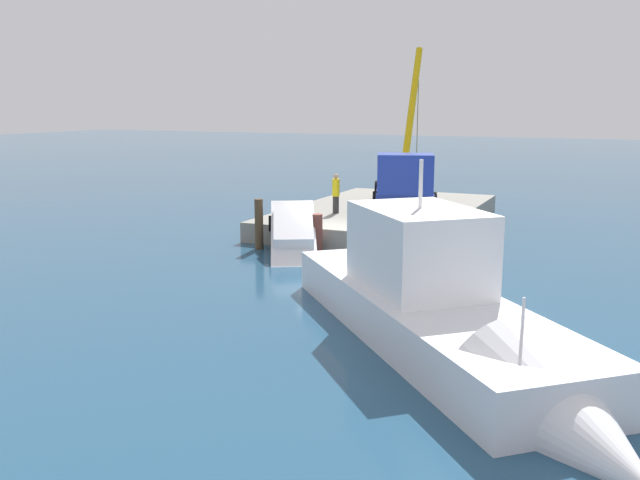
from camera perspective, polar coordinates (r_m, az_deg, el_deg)
The scene contains 9 objects.
ground at distance 28.01m, azimuth 1.19°, elevation -0.68°, with size 200.00×200.00×0.00m, color navy.
dock at distance 33.57m, azimuth 5.32°, elevation 1.99°, with size 13.39×8.14×0.85m, color gray.
crane_truck at distance 32.96m, azimuth 6.99°, elevation 5.04°, with size 9.71×4.43×7.95m.
dock_worker at distance 31.41m, azimuth 1.32°, elevation 3.88°, with size 0.34×0.34×1.79m.
salvaged_car at distance 26.68m, azimuth -2.22°, elevation 0.29°, with size 4.70×3.57×2.73m.
moored_yacht at distance 16.07m, azimuth 11.41°, elevation -8.41°, with size 12.11×11.32×5.87m.
piling_near at distance 27.84m, azimuth -5.05°, elevation 1.32°, with size 0.34×0.34×2.02m, color brown.
piling_mid at distance 27.06m, azimuth -0.25°, elevation 0.55°, with size 0.43×0.43×1.53m, color brown.
piling_far at distance 25.71m, azimuth 5.14°, elevation 0.70°, with size 0.38×0.38×2.19m, color brown.
Camera 1 is at (25.22, 10.76, 5.74)m, focal length 38.84 mm.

